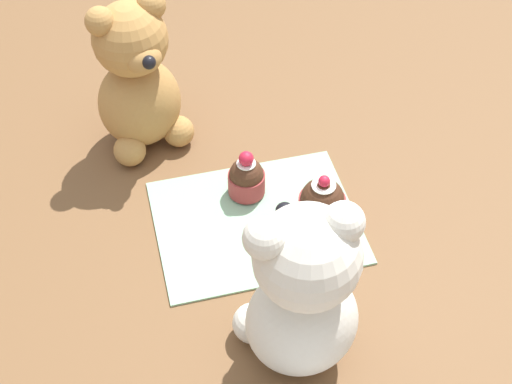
{
  "coord_description": "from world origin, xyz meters",
  "views": [
    {
      "loc": [
        0.14,
        0.55,
        0.68
      ],
      "look_at": [
        0.0,
        0.0,
        0.06
      ],
      "focal_mm": 50.0,
      "sensor_mm": 36.0,
      "label": 1
    }
  ],
  "objects_px": {
    "cupcake_near_tan_bear": "(244,178)",
    "teddy_bear_cream": "(298,295)",
    "cupcake_near_cream_bear": "(322,203)",
    "teddy_bear_tan": "(137,81)"
  },
  "relations": [
    {
      "from": "teddy_bear_cream",
      "to": "cupcake_near_cream_bear",
      "type": "height_order",
      "value": "teddy_bear_cream"
    },
    {
      "from": "teddy_bear_cream",
      "to": "cupcake_near_tan_bear",
      "type": "bearing_deg",
      "value": -90.51
    },
    {
      "from": "cupcake_near_cream_bear",
      "to": "cupcake_near_tan_bear",
      "type": "relative_size",
      "value": 1.06
    },
    {
      "from": "cupcake_near_cream_bear",
      "to": "cupcake_near_tan_bear",
      "type": "bearing_deg",
      "value": -38.32
    },
    {
      "from": "cupcake_near_tan_bear",
      "to": "teddy_bear_cream",
      "type": "bearing_deg",
      "value": 89.72
    },
    {
      "from": "teddy_bear_cream",
      "to": "teddy_bear_tan",
      "type": "height_order",
      "value": "teddy_bear_cream"
    },
    {
      "from": "cupcake_near_cream_bear",
      "to": "teddy_bear_cream",
      "type": "bearing_deg",
      "value": 63.84
    },
    {
      "from": "teddy_bear_tan",
      "to": "cupcake_near_cream_bear",
      "type": "xyz_separation_m",
      "value": [
        -0.19,
        0.2,
        -0.07
      ]
    },
    {
      "from": "teddy_bear_cream",
      "to": "cupcake_near_tan_bear",
      "type": "height_order",
      "value": "teddy_bear_cream"
    },
    {
      "from": "teddy_bear_cream",
      "to": "cupcake_near_cream_bear",
      "type": "xyz_separation_m",
      "value": [
        -0.08,
        -0.17,
        -0.08
      ]
    }
  ]
}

